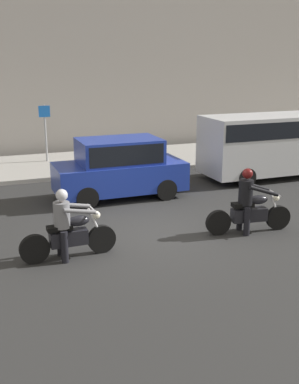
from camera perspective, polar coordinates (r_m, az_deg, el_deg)
The scene contains 7 objects.
ground_plane at distance 11.46m, azimuth 0.67°, elevation -4.82°, with size 80.00×80.00×0.00m, color #242424.
sidewalk_slab at distance 18.82m, azimuth -8.34°, elevation 3.52°, with size 40.00×4.40×0.14m, color gray.
motorcycle_with_rider_gray at distance 9.90m, azimuth -9.99°, elevation -4.60°, with size 2.06×0.70×1.52m.
motorcycle_with_rider_black_leather at distance 11.44m, azimuth 12.09°, elevation -1.77°, with size 2.18×0.73×1.60m.
parked_hatchback_cobalt_blue at distance 14.04m, azimuth -3.70°, elevation 3.03°, with size 3.88×1.76×1.80m.
parked_van_silver at distance 17.02m, azimuth 14.86°, elevation 6.03°, with size 5.05×1.96×2.21m.
street_sign_post at distance 18.91m, azimuth -12.66°, elevation 7.77°, with size 0.44×0.08×2.23m.
Camera 1 is at (-3.95, -9.96, 4.06)m, focal length 43.54 mm.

